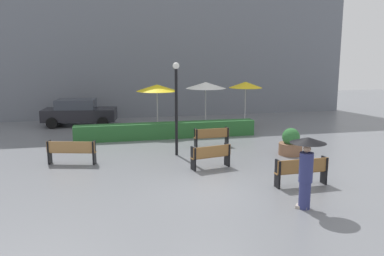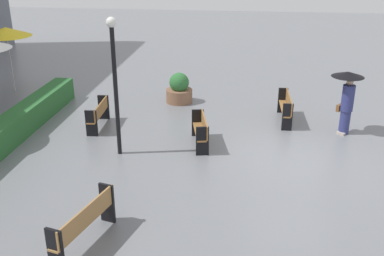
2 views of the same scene
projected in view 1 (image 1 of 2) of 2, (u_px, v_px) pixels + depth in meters
The scene contains 14 objects.
ground_plane at pixel (213, 193), 12.57m from camera, with size 60.00×60.00×0.00m, color slate.
bench_far_left at pixel (71, 150), 15.71m from camera, with size 1.89×0.79×0.92m.
bench_near_right at pixel (302, 170), 13.11m from camera, with size 1.81×0.38×0.92m.
bench_back_row at pixel (212, 136), 18.69m from camera, with size 1.65×0.45×0.86m.
bench_mid_center at pixel (211, 155), 15.14m from camera, with size 1.58×0.67×0.88m.
pedestrian_with_umbrella at pixel (307, 162), 11.12m from camera, with size 0.99×0.99×2.01m.
planter_pot at pixel (291, 143), 17.19m from camera, with size 0.99×0.99×1.15m.
lamp_post at pixel (176, 99), 16.78m from camera, with size 0.28×0.28×3.89m.
patio_umbrella_yellow at pixel (157, 88), 21.57m from camera, with size 2.22×2.22×2.61m.
patio_umbrella_white at pixel (206, 85), 22.75m from camera, with size 2.26×2.26×2.65m.
patio_umbrella_yellow_far at pixel (246, 85), 23.56m from camera, with size 1.95×1.95×2.61m.
hedge_strip at pixel (167, 130), 20.54m from camera, with size 9.15×0.70×0.80m, color #28602D.
building_facade at pixel (148, 34), 26.89m from camera, with size 28.00×1.20×11.03m, color slate.
parked_car at pixel (79, 112), 23.95m from camera, with size 4.41×2.45×1.57m.
Camera 1 is at (-3.30, -11.55, 4.28)m, focal length 37.94 mm.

